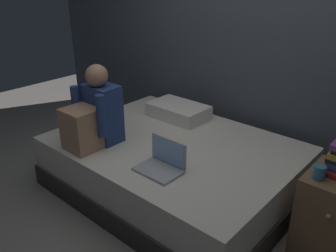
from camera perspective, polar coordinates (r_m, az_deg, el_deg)
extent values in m
plane|color=gray|center=(2.91, 0.03, -14.06)|extent=(8.00, 8.00, 0.00)
cube|color=#424751|center=(3.32, 14.40, 15.59)|extent=(5.60, 0.10, 2.70)
cube|color=#332D2B|center=(3.15, 0.92, -8.71)|extent=(2.00, 1.50, 0.19)
cube|color=beige|center=(3.03, 0.95, -5.02)|extent=(1.96, 1.46, 0.28)
sphere|color=gray|center=(2.41, 24.43, -13.12)|extent=(0.04, 0.04, 0.04)
cube|color=navy|center=(2.97, -10.44, 2.05)|extent=(0.30, 0.20, 0.48)
sphere|color=#A87C5E|center=(2.85, -11.40, 7.94)|extent=(0.18, 0.18, 0.18)
cube|color=#A87C5E|center=(2.88, -13.73, -0.50)|extent=(0.26, 0.24, 0.34)
cylinder|color=navy|center=(3.00, -14.53, 3.09)|extent=(0.07, 0.07, 0.34)
cylinder|color=navy|center=(2.75, -10.70, 1.57)|extent=(0.07, 0.07, 0.34)
cube|color=#9EA0A5|center=(2.55, -1.62, -7.20)|extent=(0.32, 0.22, 0.02)
cube|color=#9EA0A5|center=(2.57, 0.10, -4.11)|extent=(0.32, 0.01, 0.20)
cube|color=#8CB2EA|center=(2.56, -0.02, -4.17)|extent=(0.29, 0.00, 0.18)
cube|color=silver|center=(3.45, 1.64, 2.46)|extent=(0.56, 0.36, 0.13)
cylinder|color=teal|center=(2.40, 23.14, -6.87)|extent=(0.08, 0.08, 0.09)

